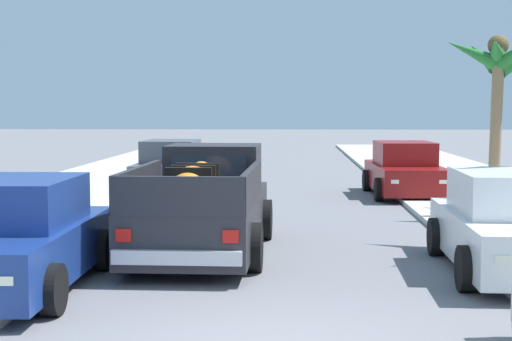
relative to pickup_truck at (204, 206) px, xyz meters
name	(u,v)px	position (x,y,z in m)	size (l,w,h in m)	color
sidewalk_left	(61,202)	(-4.44, 6.34, -0.75)	(5.32, 60.00, 0.12)	beige
sidewalk_right	(511,205)	(7.05, 6.34, -0.75)	(5.32, 60.00, 0.12)	beige
curb_left	(109,203)	(-3.18, 6.34, -0.76)	(0.16, 60.00, 0.10)	silver
curb_right	(460,205)	(5.79, 6.34, -0.76)	(0.16, 60.00, 0.10)	silver
pickup_truck	(204,206)	(0.00, 0.00, 0.00)	(2.31, 5.25, 1.80)	#28282D
car_left_near	(510,226)	(4.84, -1.42, -0.10)	(2.11, 4.30, 1.54)	silver
car_right_near	(172,168)	(-2.05, 9.57, -0.10)	(2.08, 4.28, 1.54)	#474C56
car_right_mid	(404,171)	(4.73, 8.73, -0.10)	(2.11, 4.30, 1.54)	maroon
car_left_far	(16,238)	(-2.28, -2.87, -0.10)	(2.06, 4.28, 1.54)	navy
palm_tree_left_back	(500,63)	(8.74, 14.06, 3.22)	(3.94, 3.25, 5.02)	#846B4C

